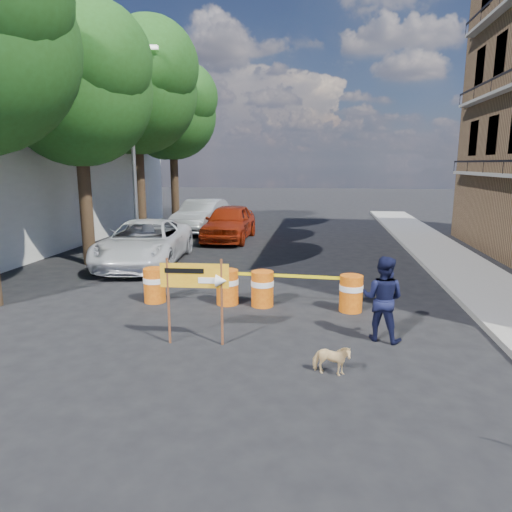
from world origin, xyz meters
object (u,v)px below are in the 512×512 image
(barrel_mid_left, at_px, (227,286))
(barrel_mid_right, at_px, (262,288))
(suv_white, at_px, (145,243))
(sedan_red, at_px, (229,222))
(pedestrian, at_px, (383,299))
(detour_sign, at_px, (203,283))
(dog, at_px, (331,360))
(barrel_far_left, at_px, (155,284))
(barrel_far_right, at_px, (351,293))
(sedan_silver, at_px, (202,216))

(barrel_mid_left, xyz_separation_m, barrel_mid_right, (0.91, -0.03, 0.00))
(suv_white, distance_m, sedan_red, 5.95)
(pedestrian, height_order, suv_white, pedestrian)
(barrel_mid_right, distance_m, detour_sign, 2.90)
(pedestrian, distance_m, dog, 2.14)
(barrel_far_left, xyz_separation_m, barrel_mid_right, (2.83, 0.05, 0.00))
(barrel_mid_left, height_order, barrel_far_right, same)
(pedestrian, xyz_separation_m, sedan_red, (-5.55, 11.81, -0.03))
(barrel_mid_right, distance_m, sedan_silver, 13.28)
(barrel_far_right, bearing_deg, pedestrian, -74.29)
(detour_sign, relative_size, suv_white, 0.31)
(pedestrian, height_order, sedan_silver, pedestrian)
(barrel_mid_left, xyz_separation_m, pedestrian, (3.62, -1.94, 0.41))
(detour_sign, distance_m, sedan_silver, 15.56)
(pedestrian, height_order, sedan_red, pedestrian)
(detour_sign, height_order, sedan_silver, detour_sign)
(dog, distance_m, sedan_red, 14.32)
(dog, distance_m, suv_white, 10.27)
(detour_sign, xyz_separation_m, sedan_silver, (-3.97, 15.04, -0.43))
(barrel_far_right, bearing_deg, sedan_silver, 119.28)
(barrel_mid_left, height_order, sedan_silver, sedan_silver)
(barrel_far_left, distance_m, sedan_silver, 12.59)
(sedan_red, bearing_deg, sedan_silver, 128.95)
(barrel_far_left, height_order, barrel_mid_right, same)
(barrel_far_right, relative_size, dog, 1.37)
(barrel_mid_left, height_order, pedestrian, pedestrian)
(dog, xyz_separation_m, sedan_silver, (-6.46, 16.06, 0.57))
(barrel_mid_left, bearing_deg, sedan_silver, 107.49)
(barrel_mid_left, relative_size, pedestrian, 0.51)
(sedan_red, bearing_deg, pedestrian, -64.29)
(barrel_mid_right, bearing_deg, barrel_far_right, -2.81)
(pedestrian, relative_size, suv_white, 0.31)
(barrel_far_left, relative_size, pedestrian, 0.51)
(barrel_far_left, relative_size, sedan_red, 0.18)
(sedan_silver, bearing_deg, barrel_mid_right, -64.68)
(barrel_far_left, height_order, sedan_red, sedan_red)
(barrel_mid_left, xyz_separation_m, suv_white, (-3.89, 4.26, 0.31))
(sedan_silver, bearing_deg, barrel_far_left, -76.87)
(barrel_mid_right, bearing_deg, barrel_far_left, -179.03)
(detour_sign, height_order, pedestrian, detour_sign)
(detour_sign, bearing_deg, dog, -25.31)
(detour_sign, relative_size, dog, 2.67)
(dog, bearing_deg, barrel_far_left, 59.14)
(sedan_silver, bearing_deg, suv_white, -85.89)
(barrel_far_right, height_order, detour_sign, detour_sign)
(pedestrian, xyz_separation_m, sedan_silver, (-7.51, 14.28, -0.03))
(sedan_red, bearing_deg, detour_sign, -80.37)
(barrel_mid_left, bearing_deg, suv_white, 132.42)
(barrel_mid_right, xyz_separation_m, dog, (1.66, -3.68, -0.19))
(suv_white, bearing_deg, barrel_mid_left, -53.47)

